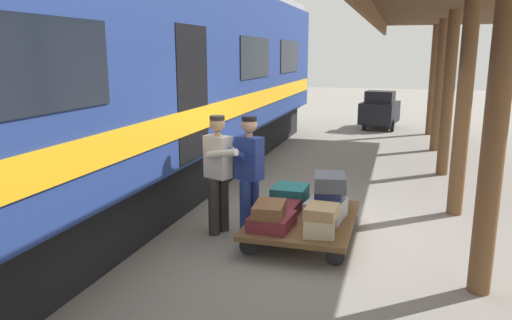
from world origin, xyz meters
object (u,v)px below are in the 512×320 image
Objects in this scene: luggage_cart at (303,220)px; porter_by_door at (219,171)px; suitcase_black_hardshell at (331,199)px; suitcase_burgundy_valise at (272,221)px; porter_in_overalls at (248,172)px; suitcase_gray_aluminum at (326,209)px; suitcase_slate_roller at (330,182)px; suitcase_brown_leather at (269,209)px; suitcase_cream_canvas at (319,224)px; suitcase_maroon_trunk at (282,209)px; suitcase_navy_fabric at (329,194)px; train_car at (105,85)px; baggage_tug at (380,110)px; suitcase_tan_vintage at (322,212)px; suitcase_teal_softside at (290,195)px.

luggage_cart is 1.15× the size of porter_by_door.
luggage_cart is 4.16× the size of suitcase_black_hardshell.
porter_in_overalls is at bearing -44.36° from suitcase_burgundy_valise.
suitcase_slate_roller reaches higher than suitcase_gray_aluminum.
suitcase_slate_roller is 0.31× the size of porter_in_overalls.
luggage_cart is at bearing -120.19° from suitcase_burgundy_valise.
suitcase_brown_leather is 0.32× the size of porter_by_door.
suitcase_cream_canvas is at bearing 86.86° from suitcase_slate_roller.
suitcase_navy_fabric is at bearing -176.66° from suitcase_maroon_trunk.
baggage_tug is (-3.82, -10.35, -1.43)m from train_car.
porter_by_door is at bearing -14.92° from suitcase_cream_canvas.
porter_in_overalls is at bearing 29.55° from suitcase_black_hardshell.
suitcase_slate_roller is at bearing 175.14° from train_car.
train_car is 39.10× the size of suitcase_navy_fabric.
baggage_tug is (-0.20, -11.29, 0.02)m from suitcase_tan_vintage.
baggage_tug is at bearing -91.08° from suitcase_navy_fabric.
suitcase_slate_roller is (-3.62, 0.31, -1.23)m from train_car.
suitcase_slate_roller is (-0.66, 0.48, 0.38)m from suitcase_teal_softside.
suitcase_teal_softside is at bearing -90.00° from suitcase_maroon_trunk.
suitcase_tan_vintage is (-0.03, 1.11, 0.16)m from suitcase_black_hardshell.
suitcase_gray_aluminum is at bearing -139.33° from suitcase_burgundy_valise.
suitcase_slate_roller is at bearing -172.79° from porter_by_door.
porter_in_overalls reaches higher than suitcase_burgundy_valise.
train_car reaches higher than suitcase_slate_roller.
suitcase_brown_leather reaches higher than suitcase_teal_softside.
suitcase_navy_fabric is 0.89× the size of suitcase_slate_roller.
suitcase_black_hardshell is at bearing 88.71° from baggage_tug.
suitcase_navy_fabric is at bearing -92.89° from suitcase_cream_canvas.
suitcase_maroon_trunk is (0.00, -0.54, -0.00)m from suitcase_burgundy_valise.
train_car is at bearing -5.17° from suitcase_navy_fabric.
suitcase_brown_leather is (0.03, 0.02, 0.17)m from suitcase_burgundy_valise.
luggage_cart is at bearing -59.05° from suitcase_tan_vintage.
porter_by_door is (0.41, 0.06, 0.00)m from porter_in_overalls.
suitcase_teal_softside is 0.90m from suitcase_slate_roller.
baggage_tug is at bearing -91.01° from suitcase_tan_vintage.
suitcase_black_hardshell is 1.24m from suitcase_burgundy_valise.
luggage_cart is 0.65m from suitcase_black_hardshell.
suitcase_slate_roller reaches higher than suitcase_cream_canvas.
train_car is 31.06× the size of suitcase_burgundy_valise.
suitcase_navy_fabric reaches higher than suitcase_burgundy_valise.
porter_in_overalls is (1.12, 0.12, 0.27)m from suitcase_navy_fabric.
suitcase_maroon_trunk is 1.06× the size of suitcase_slate_roller.
suitcase_tan_vintage is 0.67m from suitcase_slate_roller.
train_car is 33.86× the size of suitcase_teal_softside.
suitcase_cream_canvas is 0.33× the size of porter_in_overalls.
suitcase_gray_aluminum is 0.60m from suitcase_tan_vintage.
suitcase_brown_leather is 11.31m from baggage_tug.
suitcase_burgundy_valise is 1.26× the size of suitcase_navy_fabric.
suitcase_maroon_trunk is (0.31, -0.00, 0.13)m from luggage_cart.
luggage_cart is at bearing 59.81° from suitcase_black_hardshell.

